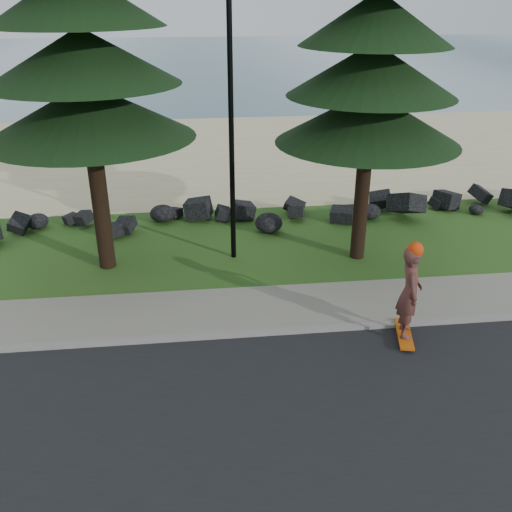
% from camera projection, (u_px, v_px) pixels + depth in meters
% --- Properties ---
extents(ground, '(160.00, 160.00, 0.00)m').
position_uv_depth(ground, '(244.00, 314.00, 13.43)').
color(ground, '#26581B').
rests_on(ground, ground).
extents(road, '(160.00, 7.00, 0.02)m').
position_uv_depth(road, '(270.00, 456.00, 9.39)').
color(road, black).
rests_on(road, ground).
extents(kerb, '(160.00, 0.20, 0.10)m').
position_uv_depth(kerb, '(248.00, 334.00, 12.60)').
color(kerb, gray).
rests_on(kerb, ground).
extents(sidewalk, '(160.00, 2.00, 0.08)m').
position_uv_depth(sidewalk, '(244.00, 309.00, 13.59)').
color(sidewalk, gray).
rests_on(sidewalk, ground).
extents(beach_sand, '(160.00, 15.00, 0.01)m').
position_uv_depth(beach_sand, '(214.00, 152.00, 26.43)').
color(beach_sand, '#C7B384').
rests_on(beach_sand, ground).
extents(ocean, '(160.00, 58.00, 0.01)m').
position_uv_depth(ocean, '(197.00, 60.00, 59.17)').
color(ocean, '#3F6879').
rests_on(ocean, ground).
extents(seawall_boulders, '(60.00, 2.40, 1.10)m').
position_uv_depth(seawall_boulders, '(228.00, 225.00, 18.45)').
color(seawall_boulders, black).
rests_on(seawall_boulders, ground).
extents(lamp_post, '(0.25, 0.14, 8.14)m').
position_uv_depth(lamp_post, '(231.00, 110.00, 14.52)').
color(lamp_post, black).
rests_on(lamp_post, ground).
extents(skateboarder, '(0.65, 1.27, 2.30)m').
position_uv_depth(skateboarder, '(410.00, 292.00, 12.03)').
color(skateboarder, '#BE4E0B').
rests_on(skateboarder, ground).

